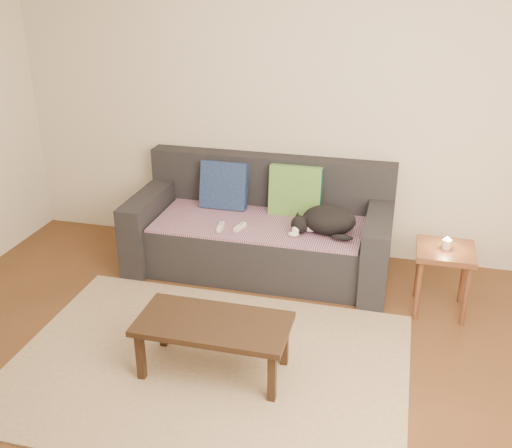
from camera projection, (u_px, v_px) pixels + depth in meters
The scene contains 13 objects.
ground at pixel (200, 381), 3.68m from camera, with size 4.50×4.50×0.00m, color brown.
back_wall at pixel (274, 102), 4.93m from camera, with size 4.50×0.04×2.60m, color beige.
sofa at pixel (261, 232), 4.95m from camera, with size 2.10×0.94×0.87m.
throw_blanket at pixel (259, 223), 4.82m from camera, with size 1.66×0.74×0.02m, color #452D55.
cushion_navy at pixel (224, 185), 5.05m from camera, with size 0.40×0.10×0.40m, color #0F2143.
cushion_green at pixel (295, 192), 4.91m from camera, with size 0.43×0.11×0.43m, color #0B4745.
cat at pixel (326, 220), 4.59m from camera, with size 0.55×0.42×0.22m.
wii_remote_a at pixel (221, 227), 4.70m from camera, with size 0.15×0.04×0.03m, color white.
wii_remote_b at pixel (240, 227), 4.69m from camera, with size 0.15×0.04×0.03m, color white.
side_table at pixel (444, 260), 4.26m from camera, with size 0.40×0.40×0.51m.
candle at pixel (447, 244), 4.21m from camera, with size 0.06×0.06×0.09m.
rug at pixel (208, 366), 3.81m from camera, with size 2.50×1.80×0.01m, color tan.
coffee_table at pixel (213, 328), 3.64m from camera, with size 0.93×0.47×0.37m.
Camera 1 is at (1.07, -2.80, 2.38)m, focal length 42.00 mm.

